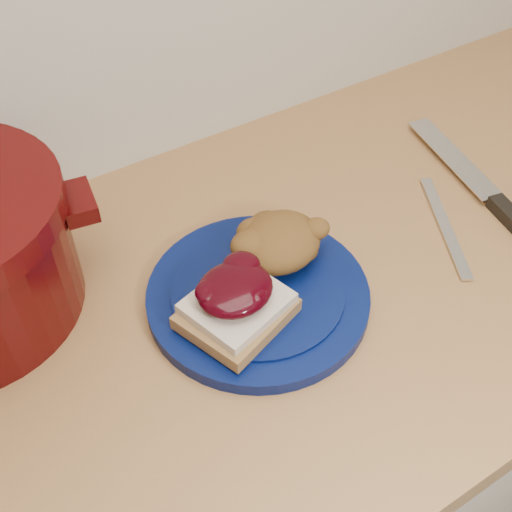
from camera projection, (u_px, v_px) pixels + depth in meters
base_cabinet at (276, 465)px, 1.09m from camera, size 4.00×0.60×0.86m
plate at (258, 296)px, 0.73m from camera, size 0.30×0.30×0.02m
sandwich at (236, 302)px, 0.67m from camera, size 0.13×0.12×0.05m
stuffing_mound at (279, 242)px, 0.73m from camera, size 0.12×0.11×0.05m
chef_knife at (501, 207)px, 0.83m from camera, size 0.09×0.31×0.02m
butter_knife at (445, 225)px, 0.81m from camera, size 0.10×0.17×0.00m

